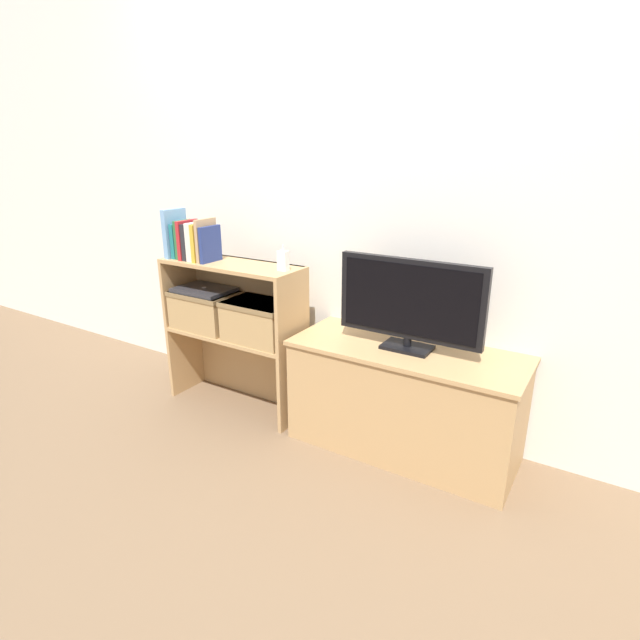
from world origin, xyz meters
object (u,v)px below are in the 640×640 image
object	(u,v)px
tv	(410,302)
storage_basket_left	(206,308)
baby_monitor	(283,261)
storage_basket_right	(259,319)
book_ivory	(197,241)
laptop	(204,290)
book_tan	(206,240)
book_crimson	(188,240)
book_navy	(210,244)
book_forest	(184,239)
book_mustard	(202,242)
tv_stand	(404,400)
book_teal	(180,241)
book_charcoal	(192,241)
book_skyblue	(175,233)

from	to	relation	value
tv	storage_basket_left	distance (m)	1.18
baby_monitor	storage_basket_right	xyz separation A→B (m)	(-0.15, -0.01, -0.32)
tv	storage_basket_right	world-z (taller)	tv
baby_monitor	book_ivory	bearing A→B (deg)	-176.10
tv	laptop	distance (m)	1.16
book_tan	storage_basket_right	distance (m)	0.50
book_crimson	storage_basket_right	xyz separation A→B (m)	(0.45, 0.02, -0.38)
book_ivory	book_navy	distance (m)	0.09
book_forest	book_crimson	bearing A→B (deg)	-0.00
book_forest	laptop	distance (m)	0.29
book_forest	book_crimson	world-z (taller)	book_crimson
book_mustard	tv	bearing A→B (deg)	5.32
storage_basket_right	laptop	distance (m)	0.39
book_tan	laptop	size ratio (longest dim) A/B	0.72
tv_stand	tv	size ratio (longest dim) A/B	1.60
book_mustard	storage_basket_right	xyz separation A→B (m)	(0.34, 0.02, -0.37)
storage_basket_right	storage_basket_left	bearing A→B (deg)	180.00
book_navy	storage_basket_right	size ratio (longest dim) A/B	0.52
book_navy	laptop	world-z (taller)	book_navy
tv_stand	book_crimson	size ratio (longest dim) A/B	5.20
book_teal	book_charcoal	size ratio (longest dim) A/B	0.96
tv	storage_basket_right	xyz separation A→B (m)	(-0.78, -0.08, -0.20)
book_teal	book_ivory	bearing A→B (deg)	0.00
book_navy	baby_monitor	world-z (taller)	book_navy
book_ivory	storage_basket_right	xyz separation A→B (m)	(0.38, 0.02, -0.37)
book_teal	storage_basket_left	distance (m)	0.39
book_ivory	storage_basket_right	distance (m)	0.53
book_ivory	book_mustard	size ratio (longest dim) A/B	1.02
book_teal	storage_basket_right	distance (m)	0.63
book_charcoal	storage_basket_right	xyz separation A→B (m)	(0.42, 0.02, -0.37)
book_charcoal	book_navy	size ratio (longest dim) A/B	1.03
book_forest	book_ivory	xyz separation A→B (m)	(0.09, 0.00, -0.00)
book_crimson	book_mustard	distance (m)	0.10
tv_stand	book_tan	bearing A→B (deg)	-174.46
tv_stand	baby_monitor	world-z (taller)	baby_monitor
book_mustard	book_skyblue	bearing A→B (deg)	180.00
book_charcoal	laptop	xyz separation A→B (m)	(0.04, 0.02, -0.26)
book_crimson	laptop	xyz separation A→B (m)	(0.07, 0.02, -0.27)
book_forest	book_tan	xyz separation A→B (m)	(0.16, 0.00, 0.01)
book_mustard	book_charcoal	bearing A→B (deg)	180.00
storage_basket_right	book_teal	bearing A→B (deg)	-177.62
book_mustard	laptop	bearing A→B (deg)	147.50
book_ivory	storage_basket_right	world-z (taller)	book_ivory
tv	book_charcoal	distance (m)	1.21
tv	book_forest	bearing A→B (deg)	-175.23
book_charcoal	storage_basket_right	bearing A→B (deg)	2.89
baby_monitor	storage_basket_right	distance (m)	0.36
book_skyblue	book_navy	size ratio (longest dim) A/B	1.39
baby_monitor	book_crimson	bearing A→B (deg)	-176.53
book_teal	tv	bearing A→B (deg)	4.65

